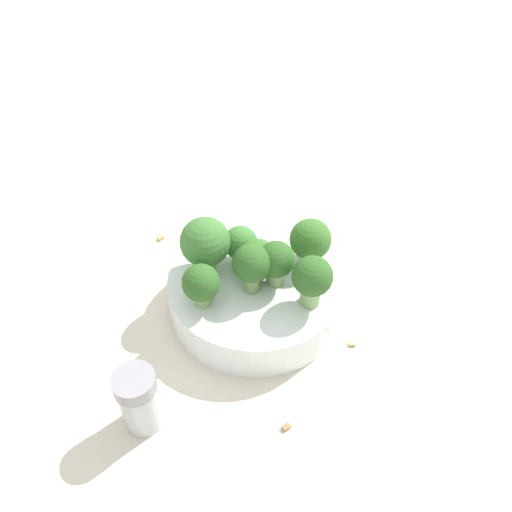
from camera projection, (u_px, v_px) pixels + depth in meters
name	position (u px, v px, depth m)	size (l,w,h in m)	color
ground_plane	(256.00, 306.00, 0.54)	(3.00, 3.00, 0.00)	beige
bowl	(256.00, 292.00, 0.52)	(0.18, 0.18, 0.04)	silver
broccoli_floret_0	(206.00, 242.00, 0.50)	(0.05, 0.05, 0.06)	#8EB770
broccoli_floret_1	(276.00, 261.00, 0.48)	(0.04, 0.04, 0.05)	#7A9E5B
broccoli_floret_2	(248.00, 264.00, 0.48)	(0.04, 0.04, 0.06)	#7A9E5B
broccoli_floret_3	(312.00, 279.00, 0.46)	(0.04, 0.04, 0.06)	#84AD66
broccoli_floret_4	(240.00, 243.00, 0.51)	(0.04, 0.04, 0.04)	#84AD66
broccoli_floret_5	(201.00, 284.00, 0.47)	(0.04, 0.04, 0.05)	#84AD66
broccoli_floret_6	(310.00, 240.00, 0.51)	(0.04, 0.04, 0.05)	#84AD66
broccoli_floret_7	(256.00, 258.00, 0.50)	(0.04, 0.04, 0.04)	#8EB770
pepper_shaker	(139.00, 400.00, 0.42)	(0.04, 0.04, 0.07)	#B2B7BC
almond_crumb_0	(213.00, 241.00, 0.61)	(0.01, 0.00, 0.01)	olive
almond_crumb_1	(326.00, 251.00, 0.60)	(0.01, 0.00, 0.01)	tan
almond_crumb_2	(160.00, 237.00, 0.62)	(0.01, 0.01, 0.01)	tan
almond_crumb_3	(286.00, 426.00, 0.43)	(0.01, 0.01, 0.01)	olive
almond_crumb_4	(352.00, 343.00, 0.50)	(0.01, 0.00, 0.01)	tan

